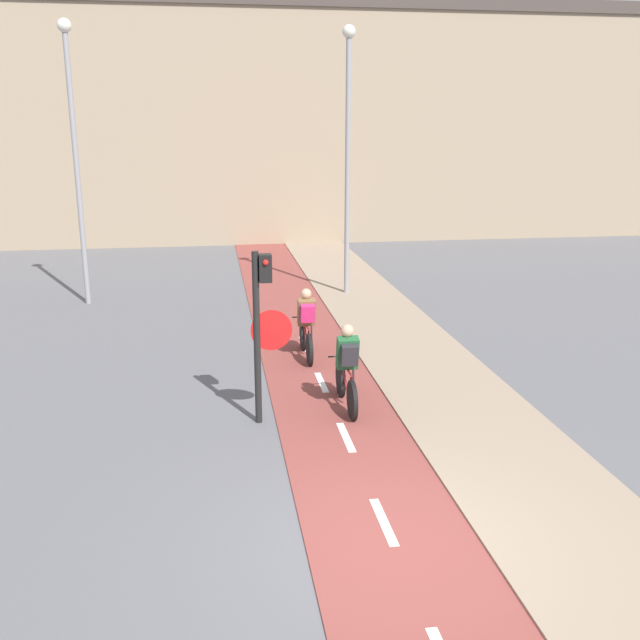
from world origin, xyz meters
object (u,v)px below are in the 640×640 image
cyclist_near (347,369)px  cyclist_far (306,326)px  street_lamp_far (74,138)px  traffic_light_pole (262,318)px  street_lamp_sidewalk (348,137)px

cyclist_near → cyclist_far: size_ratio=1.02×
street_lamp_far → traffic_light_pole: bearing=-64.8°
street_lamp_far → street_lamp_sidewalk: size_ratio=1.00×
traffic_light_pole → cyclist_near: bearing=14.0°
traffic_light_pole → street_lamp_sidewalk: (3.08, 8.99, 2.67)m
street_lamp_sidewalk → cyclist_far: (-1.95, -5.78, -3.73)m
street_lamp_far → street_lamp_sidewalk: bearing=0.7°
street_lamp_far → cyclist_far: bearing=-46.9°
street_lamp_sidewalk → cyclist_near: (-1.63, -8.62, -3.73)m
street_lamp_far → cyclist_far: size_ratio=4.27×
street_lamp_sidewalk → cyclist_near: 9.54m
traffic_light_pole → street_lamp_far: bearing=115.2°
cyclist_near → street_lamp_sidewalk: bearing=79.3°
traffic_light_pole → cyclist_near: (1.46, 0.36, -1.06)m
traffic_light_pole → street_lamp_far: street_lamp_far is taller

